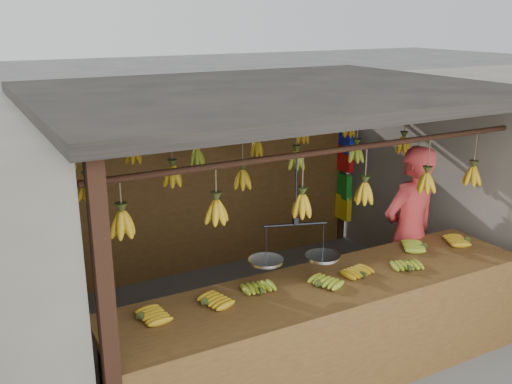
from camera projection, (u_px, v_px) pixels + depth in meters
ground at (270, 318)px, 5.96m from camera, size 80.00×80.00×0.00m
stall at (255, 127)px, 5.66m from camera, size 4.30×3.30×2.40m
counter at (336, 310)px, 4.68m from camera, size 3.79×0.86×0.96m
hanging_bananas at (270, 167)px, 5.48m from camera, size 3.59×2.21×0.40m
balance_scale at (295, 254)px, 4.62m from camera, size 0.73×0.43×0.88m
vendor at (409, 234)px, 5.78m from camera, size 0.69×0.48×1.83m
bag_bundles at (345, 173)px, 7.69m from camera, size 0.08×0.26×1.26m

